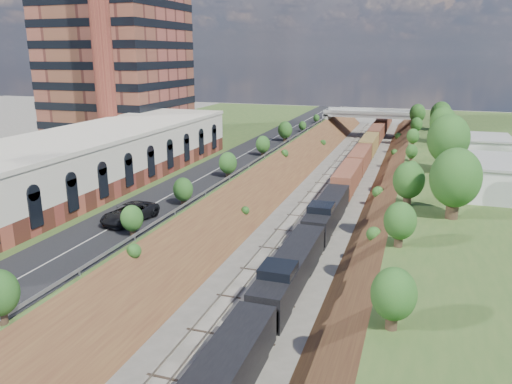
% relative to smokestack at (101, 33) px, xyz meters
% --- Properties ---
extents(platform_left, '(44.00, 180.00, 5.00)m').
position_rel_smokestack_xyz_m(platform_left, '(3.00, 4.00, -22.50)').
color(platform_left, '#375623').
rests_on(platform_left, ground).
extents(embankment_left, '(10.00, 180.00, 10.00)m').
position_rel_smokestack_xyz_m(embankment_left, '(25.00, 4.00, -25.00)').
color(embankment_left, brown).
rests_on(embankment_left, ground).
extents(embankment_right, '(10.00, 180.00, 10.00)m').
position_rel_smokestack_xyz_m(embankment_right, '(47.00, 4.00, -25.00)').
color(embankment_right, brown).
rests_on(embankment_right, ground).
extents(rail_left_track, '(1.58, 180.00, 0.18)m').
position_rel_smokestack_xyz_m(rail_left_track, '(33.40, 4.00, -24.91)').
color(rail_left_track, gray).
rests_on(rail_left_track, ground).
extents(rail_right_track, '(1.58, 180.00, 0.18)m').
position_rel_smokestack_xyz_m(rail_right_track, '(38.60, 4.00, -24.91)').
color(rail_right_track, gray).
rests_on(rail_right_track, ground).
extents(road, '(8.00, 180.00, 0.10)m').
position_rel_smokestack_xyz_m(road, '(20.50, 4.00, -19.95)').
color(road, black).
rests_on(road, platform_left).
extents(guardrail, '(0.10, 171.00, 0.70)m').
position_rel_smokestack_xyz_m(guardrail, '(24.60, 3.80, -19.45)').
color(guardrail, '#99999E').
rests_on(guardrail, platform_left).
extents(commercial_building, '(14.30, 62.30, 7.00)m').
position_rel_smokestack_xyz_m(commercial_building, '(8.00, -18.00, -16.49)').
color(commercial_building, brown).
rests_on(commercial_building, platform_left).
extents(smokestack, '(3.20, 3.20, 40.00)m').
position_rel_smokestack_xyz_m(smokestack, '(0.00, 0.00, 0.00)').
color(smokestack, brown).
rests_on(smokestack, platform_left).
extents(overpass, '(24.50, 8.30, 7.40)m').
position_rel_smokestack_xyz_m(overpass, '(36.00, 66.00, -20.08)').
color(overpass, gray).
rests_on(overpass, ground).
extents(white_building_near, '(9.00, 12.00, 4.00)m').
position_rel_smokestack_xyz_m(white_building_near, '(59.50, -4.00, -18.00)').
color(white_building_near, silver).
rests_on(white_building_near, platform_right).
extents(white_building_far, '(8.00, 10.00, 3.60)m').
position_rel_smokestack_xyz_m(white_building_far, '(59.00, 18.00, -18.20)').
color(white_building_far, silver).
rests_on(white_building_far, platform_right).
extents(tree_right_large, '(5.25, 5.25, 7.61)m').
position_rel_smokestack_xyz_m(tree_right_large, '(53.00, -16.00, -15.62)').
color(tree_right_large, '#473323').
rests_on(tree_right_large, platform_right).
extents(tree_left_crest, '(2.45, 2.45, 3.55)m').
position_rel_smokestack_xyz_m(tree_left_crest, '(24.20, -36.00, -17.96)').
color(tree_left_crest, '#473323').
rests_on(tree_left_crest, platform_left).
extents(freight_train, '(2.96, 150.85, 4.55)m').
position_rel_smokestack_xyz_m(freight_train, '(38.60, 22.43, -22.45)').
color(freight_train, black).
rests_on(freight_train, ground).
extents(suv, '(4.12, 7.09, 1.86)m').
position_rel_smokestack_xyz_m(suv, '(21.30, -27.97, -18.97)').
color(suv, black).
rests_on(suv, road).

